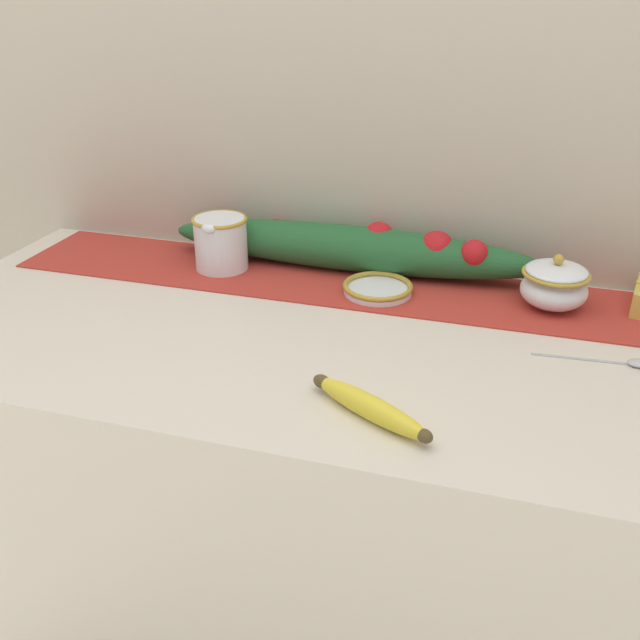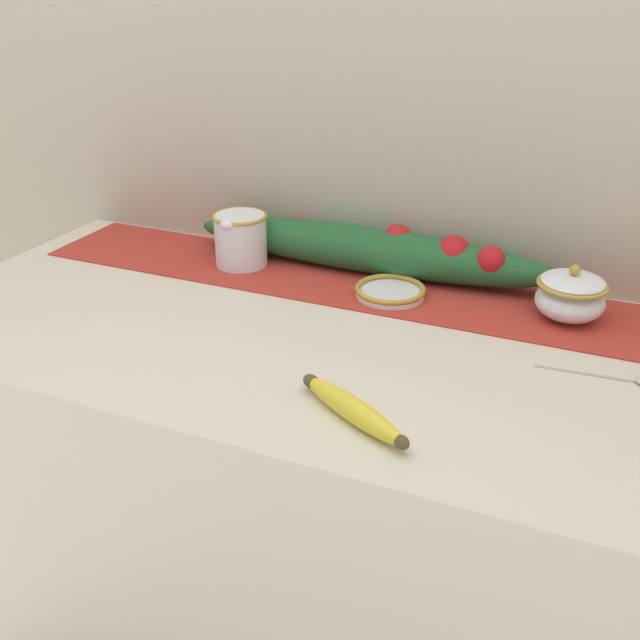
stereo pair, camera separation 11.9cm
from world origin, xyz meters
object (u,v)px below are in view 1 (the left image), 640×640
object	(u,v)px
cream_pitcher	(221,241)
sugar_bowl	(555,285)
small_dish	(378,288)
banana	(369,407)
spoon	(630,363)

from	to	relation	value
cream_pitcher	sugar_bowl	xyz separation A→B (m)	(0.67, -0.00, -0.01)
sugar_bowl	small_dish	size ratio (longest dim) A/B	0.90
sugar_bowl	small_dish	world-z (taller)	sugar_bowl
cream_pitcher	sugar_bowl	size ratio (longest dim) A/B	1.09
banana	cream_pitcher	bearing A→B (deg)	133.30
cream_pitcher	small_dish	bearing A→B (deg)	-5.53
small_dish	cream_pitcher	bearing A→B (deg)	174.47
sugar_bowl	spoon	world-z (taller)	sugar_bowl
cream_pitcher	small_dish	xyz separation A→B (m)	(0.35, -0.03, -0.05)
sugar_bowl	small_dish	distance (m)	0.33
spoon	small_dish	bearing A→B (deg)	157.49
sugar_bowl	banana	size ratio (longest dim) A/B	0.61
banana	spoon	bearing A→B (deg)	35.89
cream_pitcher	spoon	world-z (taller)	cream_pitcher
small_dish	spoon	xyz separation A→B (m)	(0.45, -0.15, -0.01)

